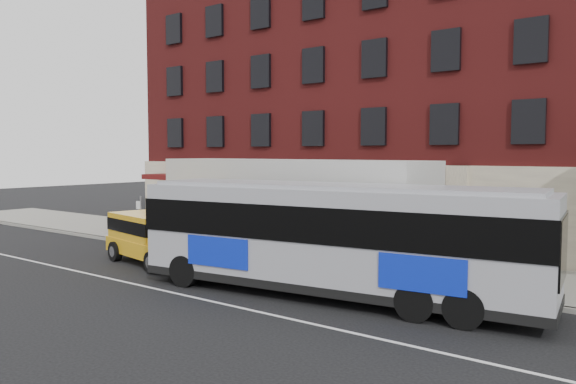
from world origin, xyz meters
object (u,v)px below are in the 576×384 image
Objects in this scene: city_bus at (333,235)px; yellow_suv at (152,235)px; shipping_container at (285,212)px; sign_pole at (140,217)px.

city_bus is 9.29m from yellow_suv.
shipping_container is at bearing 35.98° from yellow_suv.
shipping_container is at bearing 142.74° from city_bus.
yellow_suv is (-9.25, 0.21, -0.84)m from city_bus.
sign_pole is 5.03m from yellow_suv.
shipping_container reaches higher than city_bus.
city_bus is at bearing -12.09° from sign_pole.
sign_pole is 0.18× the size of city_bus.
sign_pole is at bearing 147.78° from yellow_suv.
yellow_suv is at bearing 178.67° from city_bus.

